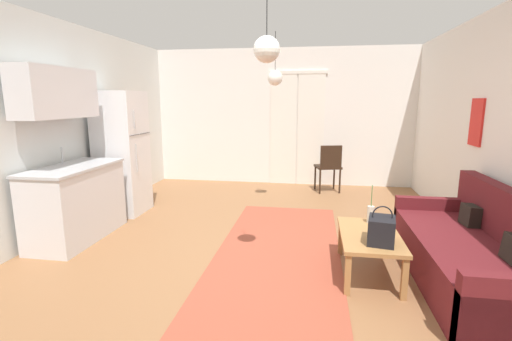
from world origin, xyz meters
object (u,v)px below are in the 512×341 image
Objects in this scene: refrigerator at (122,153)px; pendant_lamp_near at (267,49)px; accent_chair at (329,165)px; bamboo_vase at (371,214)px; couch at (475,256)px; handbag at (381,230)px; pendant_lamp_far at (275,78)px; coffee_table at (370,239)px.

pendant_lamp_near reaches higher than refrigerator.
refrigerator is at bearing 14.69° from accent_chair.
pendant_lamp_near is at bearing -150.44° from bamboo_vase.
couch is at bearing 95.69° from accent_chair.
pendant_lamp_near is at bearing -174.23° from couch.
refrigerator is at bearing 143.44° from pendant_lamp_near.
accent_chair is (-0.33, 3.38, -0.03)m from handbag.
refrigerator is at bearing -163.65° from pendant_lamp_far.
refrigerator is 3.13m from pendant_lamp_near.
bamboo_vase is at bearing -56.54° from pendant_lamp_far.
handbag is 2.98m from pendant_lamp_far.
couch is 2.34× the size of accent_chair.
pendant_lamp_near is (-0.69, -3.41, 1.56)m from accent_chair.
accent_chair is 1.13× the size of pendant_lamp_far.
accent_chair is 1.29× the size of pendant_lamp_near.
pendant_lamp_near reaches higher than bamboo_vase.
coffee_table is at bearing -24.18° from refrigerator.
coffee_table is 1.23× the size of pendant_lamp_far.
accent_chair reaches higher than coffee_table.
coffee_table is 0.29m from handbag.
pendant_lamp_far is (2.15, 0.63, 1.08)m from refrigerator.
refrigerator is 2.64× the size of pendant_lamp_near.
couch is 0.97m from bamboo_vase.
bamboo_vase is at bearing 156.23° from couch.
pendant_lamp_far is at bearing 35.98° from accent_chair.
accent_chair is at bearing 50.39° from pendant_lamp_far.
pendant_lamp_far is (-2.05, 2.17, 1.69)m from couch.
coffee_table is at bearing 14.88° from pendant_lamp_near.
handbag is at bearing -169.59° from couch.
coffee_table is 2.79× the size of handbag.
refrigerator is (-3.33, 1.16, 0.39)m from bamboo_vase.
handbag is at bearing -26.89° from refrigerator.
couch reaches higher than handbag.
pendant_lamp_far is (-1.18, 1.79, 1.46)m from bamboo_vase.
bamboo_vase is 0.23× the size of refrigerator.
couch is 2.14× the size of coffee_table.
pendant_lamp_far is at bearing 118.37° from coffee_table.
couch is at bearing -20.17° from refrigerator.
accent_chair is at bearing 78.63° from pendant_lamp_near.
pendant_lamp_near is (-1.01, -0.03, 1.53)m from handbag.
bamboo_vase is 2.86m from accent_chair.
coffee_table is 0.35m from bamboo_vase.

